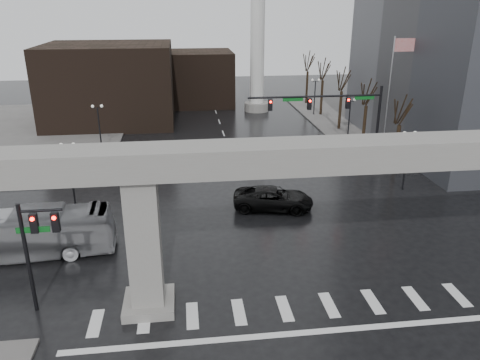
{
  "coord_description": "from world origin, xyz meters",
  "views": [
    {
      "loc": [
        -4.84,
        -20.93,
        14.96
      ],
      "look_at": [
        -1.44,
        6.25,
        4.5
      ],
      "focal_mm": 35.0,
      "sensor_mm": 36.0,
      "label": 1
    }
  ],
  "objects": [
    {
      "name": "lamp_right_2",
      "position": [
        13.5,
        42.0,
        3.47
      ],
      "size": [
        1.22,
        0.32,
        5.11
      ],
      "color": "black",
      "rests_on": "ground"
    },
    {
      "name": "lamp_left_2",
      "position": [
        -13.5,
        42.0,
        3.47
      ],
      "size": [
        1.22,
        0.32,
        5.11
      ],
      "color": "black",
      "rests_on": "ground"
    },
    {
      "name": "elevated_guideway",
      "position": [
        1.26,
        0.0,
        6.88
      ],
      "size": [
        48.0,
        2.6,
        8.7
      ],
      "color": "gray",
      "rests_on": "ground"
    },
    {
      "name": "signal_left_pole",
      "position": [
        -12.25,
        0.5,
        4.07
      ],
      "size": [
        2.3,
        0.3,
        6.0
      ],
      "color": "black",
      "rests_on": "ground"
    },
    {
      "name": "lamp_left_1",
      "position": [
        -13.5,
        28.0,
        3.47
      ],
      "size": [
        1.22,
        0.32,
        5.11
      ],
      "color": "black",
      "rests_on": "ground"
    },
    {
      "name": "building_far_mid",
      "position": [
        -2.0,
        52.0,
        4.0
      ],
      "size": [
        10.0,
        10.0,
        8.0
      ],
      "primitive_type": "cube",
      "color": "black",
      "rests_on": "ground"
    },
    {
      "name": "tree_right_1",
      "position": [
        14.53,
        26.02,
        2.85
      ],
      "size": [
        1.09,
        1.61,
        7.67
      ],
      "color": "black",
      "rests_on": "ground"
    },
    {
      "name": "tree_right_3",
      "position": [
        14.53,
        42.02,
        2.98
      ],
      "size": [
        1.11,
        1.66,
        8.02
      ],
      "color": "black",
      "rests_on": "ground"
    },
    {
      "name": "smokestack",
      "position": [
        6.0,
        46.0,
        13.35
      ],
      "size": [
        3.6,
        3.6,
        30.0
      ],
      "color": "silver",
      "rests_on": "ground"
    },
    {
      "name": "far_car",
      "position": [
        0.99,
        23.74,
        0.67
      ],
      "size": [
        2.32,
        4.14,
        1.33
      ],
      "primitive_type": "imported",
      "rotation": [
        0.0,
        0.0,
        -0.2
      ],
      "color": "black",
      "rests_on": "ground"
    },
    {
      "name": "tree_right_0",
      "position": [
        14.53,
        18.02,
        2.79
      ],
      "size": [
        1.09,
        1.58,
        7.5
      ],
      "color": "black",
      "rests_on": "ground"
    },
    {
      "name": "tree_right_4",
      "position": [
        14.53,
        50.02,
        3.04
      ],
      "size": [
        1.12,
        1.69,
        8.19
      ],
      "color": "black",
      "rests_on": "ground"
    },
    {
      "name": "lamp_left_0",
      "position": [
        -13.5,
        14.0,
        3.47
      ],
      "size": [
        1.22,
        0.32,
        5.11
      ],
      "color": "black",
      "rests_on": "ground"
    },
    {
      "name": "tree_right_2",
      "position": [
        14.53,
        34.02,
        2.91
      ],
      "size": [
        1.1,
        1.63,
        7.85
      ],
      "color": "black",
      "rests_on": "ground"
    },
    {
      "name": "building_far_left",
      "position": [
        -14.0,
        42.0,
        5.0
      ],
      "size": [
        16.0,
        14.0,
        10.0
      ],
      "primitive_type": "cube",
      "color": "black",
      "rests_on": "ground"
    },
    {
      "name": "pickup_truck",
      "position": [
        1.8,
        11.5,
        0.85
      ],
      "size": [
        6.53,
        3.99,
        1.69
      ],
      "primitive_type": "imported",
      "rotation": [
        0.0,
        0.0,
        1.36
      ],
      "color": "black",
      "rests_on": "ground"
    },
    {
      "name": "ground",
      "position": [
        0.0,
        0.0,
        0.0
      ],
      "size": [
        160.0,
        160.0,
        0.0
      ],
      "primitive_type": "plane",
      "color": "black",
      "rests_on": "ground"
    },
    {
      "name": "lamp_right_1",
      "position": [
        13.5,
        28.0,
        3.47
      ],
      "size": [
        1.22,
        0.32,
        5.11
      ],
      "color": "black",
      "rests_on": "ground"
    },
    {
      "name": "sidewalk_ne",
      "position": [
        26.0,
        36.0,
        0.07
      ],
      "size": [
        28.0,
        36.0,
        0.15
      ],
      "primitive_type": "cube",
      "color": "slate",
      "rests_on": "ground"
    },
    {
      "name": "city_bus",
      "position": [
        -15.03,
        6.32,
        1.55
      ],
      "size": [
        11.23,
        3.2,
        3.09
      ],
      "primitive_type": "imported",
      "rotation": [
        0.0,
        0.0,
        1.63
      ],
      "color": "#9D9DA1",
      "rests_on": "ground"
    },
    {
      "name": "signal_mast_arm",
      "position": [
        8.99,
        18.8,
        5.83
      ],
      "size": [
        12.12,
        0.43,
        8.0
      ],
      "color": "black",
      "rests_on": "ground"
    },
    {
      "name": "flagpole_assembly",
      "position": [
        15.29,
        22.0,
        7.53
      ],
      "size": [
        2.06,
        0.12,
        12.0
      ],
      "color": "silver",
      "rests_on": "ground"
    },
    {
      "name": "lamp_right_0",
      "position": [
        13.5,
        14.0,
        3.47
      ],
      "size": [
        1.22,
        0.32,
        5.11
      ],
      "color": "black",
      "rests_on": "ground"
    },
    {
      "name": "sidewalk_nw",
      "position": [
        -26.0,
        36.0,
        0.07
      ],
      "size": [
        28.0,
        36.0,
        0.15
      ],
      "primitive_type": "cube",
      "color": "slate",
      "rests_on": "ground"
    }
  ]
}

